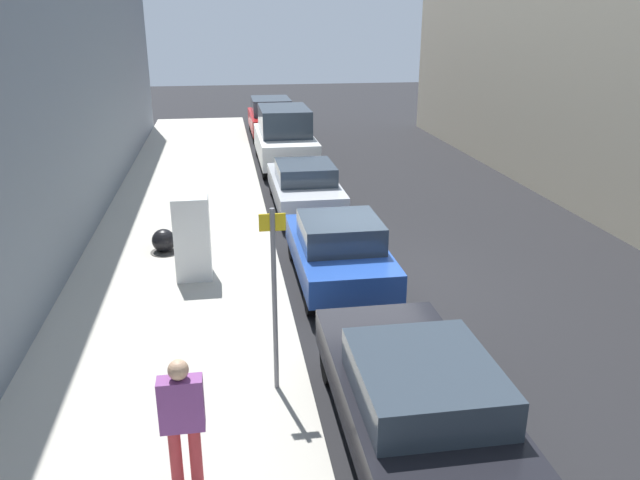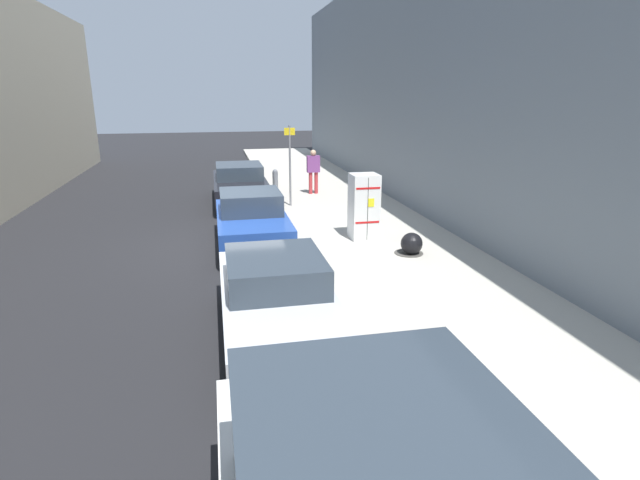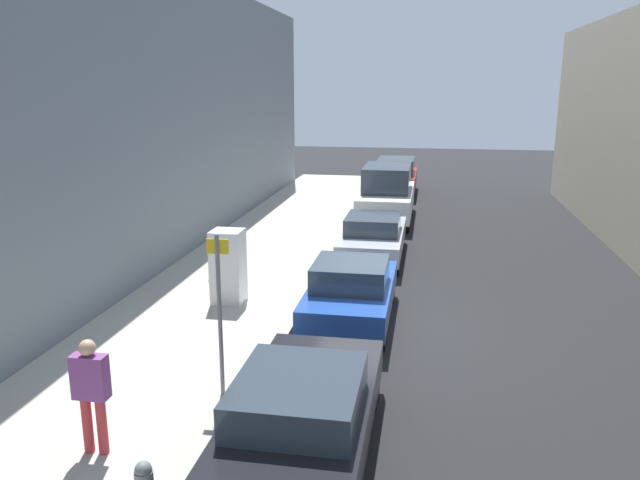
{
  "view_description": "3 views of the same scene",
  "coord_description": "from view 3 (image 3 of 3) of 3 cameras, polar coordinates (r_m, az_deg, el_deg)",
  "views": [
    {
      "loc": [
        -2.74,
        -11.7,
        5.28
      ],
      "look_at": [
        -0.76,
        0.92,
        0.66
      ],
      "focal_mm": 35.0,
      "sensor_mm": 36.0,
      "label": 1
    },
    {
      "loc": [
        0.38,
        12.98,
        3.96
      ],
      "look_at": [
        -1.88,
        2.31,
        0.71
      ],
      "focal_mm": 28.0,
      "sensor_mm": 36.0,
      "label": 2
    },
    {
      "loc": [
        1.09,
        -12.87,
        5.16
      ],
      "look_at": [
        -1.62,
        2.5,
        1.25
      ],
      "focal_mm": 35.0,
      "sensor_mm": 36.0,
      "label": 3
    }
  ],
  "objects": [
    {
      "name": "parked_van_white",
      "position": [
        24.28,
        6.12,
        4.24
      ],
      "size": [
        1.97,
        5.01,
        2.15
      ],
      "color": "silver",
      "rests_on": "ground"
    },
    {
      "name": "ground_plane",
      "position": [
        13.91,
        4.84,
        -7.78
      ],
      "size": [
        80.0,
        80.0,
        0.0
      ],
      "primitive_type": "plane",
      "color": "black"
    },
    {
      "name": "parked_hatchback_blue",
      "position": [
        13.8,
        2.87,
        -4.67
      ],
      "size": [
        1.78,
        3.97,
        1.44
      ],
      "color": "#23479E",
      "rests_on": "ground"
    },
    {
      "name": "manhole_cover",
      "position": [
        16.6,
        -8.97,
        -3.67
      ],
      "size": [
        0.7,
        0.7,
        0.02
      ],
      "primitive_type": "cylinder",
      "color": "#47443F",
      "rests_on": "sidewalk_slab"
    },
    {
      "name": "pedestrian_walking_far",
      "position": [
        9.28,
        -20.19,
        -12.61
      ],
      "size": [
        0.49,
        0.23,
        1.69
      ],
      "rotation": [
        0.0,
        0.0,
        5.24
      ],
      "color": "#B73338",
      "rests_on": "sidewalk_slab"
    },
    {
      "name": "parked_sedan_dark",
      "position": [
        8.87,
        -1.72,
        -15.82
      ],
      "size": [
        1.87,
        4.7,
        1.41
      ],
      "color": "black",
      "rests_on": "ground"
    },
    {
      "name": "parked_sedan_silver",
      "position": [
        18.89,
        4.89,
        0.36
      ],
      "size": [
        1.78,
        4.4,
        1.38
      ],
      "color": "silver",
      "rests_on": "ground"
    },
    {
      "name": "discarded_refrigerator",
      "position": [
        14.74,
        -8.4,
        -2.42
      ],
      "size": [
        0.72,
        0.7,
        1.74
      ],
      "color": "white",
      "rests_on": "sidewalk_slab"
    },
    {
      "name": "trash_bag",
      "position": [
        16.59,
        -9.06,
        -2.75
      ],
      "size": [
        0.53,
        0.53,
        0.53
      ],
      "primitive_type": "sphere",
      "color": "black",
      "rests_on": "sidewalk_slab"
    },
    {
      "name": "street_sign_post",
      "position": [
        10.2,
        -9.17,
        -6.11
      ],
      "size": [
        0.36,
        0.07,
        2.73
      ],
      "color": "slate",
      "rests_on": "sidewalk_slab"
    },
    {
      "name": "building_facade_near",
      "position": [
        15.27,
        -22.66,
        9.41
      ],
      "size": [
        2.06,
        39.6,
        8.42
      ],
      "primitive_type": "cube",
      "color": "slate",
      "rests_on": "ground"
    },
    {
      "name": "sidewalk_slab",
      "position": [
        14.69,
        -10.36,
        -6.44
      ],
      "size": [
        4.4,
        44.0,
        0.15
      ],
      "primitive_type": "cube",
      "color": "#B2ADA0",
      "rests_on": "ground"
    },
    {
      "name": "parked_suv_red",
      "position": [
        30.3,
        6.93,
        5.83
      ],
      "size": [
        1.93,
        4.46,
        1.73
      ],
      "color": "red",
      "rests_on": "ground"
    }
  ]
}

